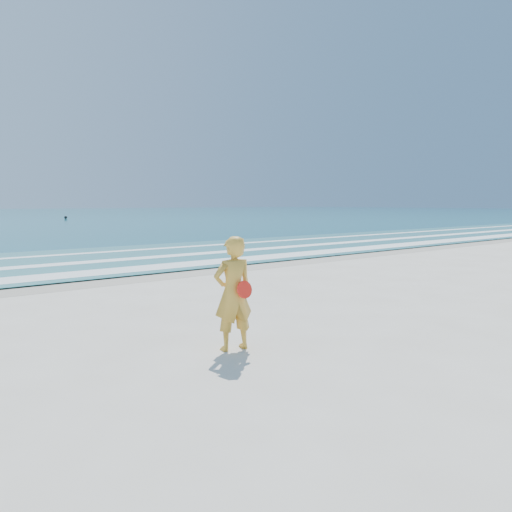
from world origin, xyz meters
TOP-DOWN VIEW (x-y plane):
  - ground at (0.00, 0.00)m, footprint 400.00×400.00m
  - wet_sand at (0.00, 9.00)m, footprint 400.00×2.40m
  - shallow at (0.00, 14.00)m, footprint 400.00×10.00m
  - foam_near at (0.00, 10.30)m, footprint 400.00×1.40m
  - foam_mid at (0.00, 13.20)m, footprint 400.00×0.90m
  - foam_far at (0.00, 16.50)m, footprint 400.00×0.60m
  - buoy at (17.00, 65.63)m, footprint 0.42×0.42m
  - woman at (-2.24, 0.95)m, footprint 0.70×0.51m

SIDE VIEW (x-z plane):
  - ground at x=0.00m, z-range 0.00..0.00m
  - wet_sand at x=0.00m, z-range 0.00..0.00m
  - shallow at x=0.00m, z-range 0.04..0.05m
  - foam_near at x=0.00m, z-range 0.05..0.06m
  - foam_mid at x=0.00m, z-range 0.05..0.06m
  - foam_far at x=0.00m, z-range 0.05..0.06m
  - buoy at x=17.00m, z-range 0.04..0.46m
  - woman at x=-2.24m, z-range 0.00..1.75m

